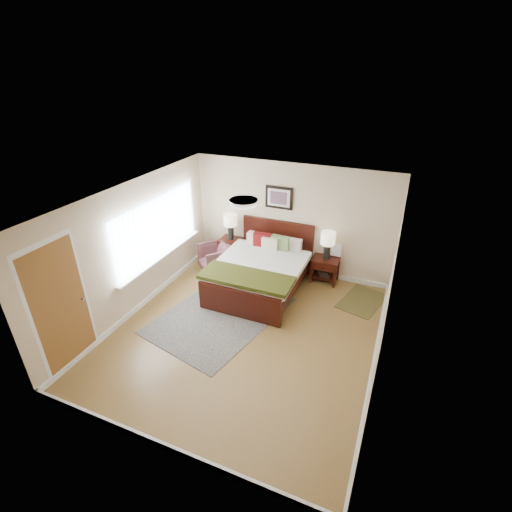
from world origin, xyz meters
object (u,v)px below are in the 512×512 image
(nightstand_right, at_px, (325,268))
(lamp_left, at_px, (231,223))
(rug_persian, at_px, (220,315))
(lamp_right, at_px, (328,241))
(armchair, at_px, (216,258))
(nightstand_left, at_px, (231,244))
(bed, at_px, (261,267))

(nightstand_right, relative_size, lamp_left, 0.93)
(nightstand_right, relative_size, rug_persian, 0.22)
(nightstand_right, bearing_deg, lamp_right, 90.00)
(armchair, xyz_separation_m, rug_persian, (0.90, -1.54, -0.31))
(armchair, bearing_deg, lamp_left, 110.31)
(nightstand_right, bearing_deg, nightstand_left, -179.80)
(lamp_left, distance_m, lamp_right, 2.28)
(lamp_left, height_order, lamp_right, lamp_left)
(armchair, bearing_deg, bed, 24.44)
(nightstand_right, bearing_deg, bed, -144.96)
(bed, bearing_deg, nightstand_left, 142.98)
(nightstand_right, height_order, armchair, armchair)
(rug_persian, bearing_deg, nightstand_left, 122.85)
(nightstand_right, distance_m, lamp_right, 0.63)
(rug_persian, bearing_deg, bed, 85.46)
(nightstand_left, bearing_deg, bed, -37.02)
(nightstand_left, bearing_deg, lamp_left, 90.00)
(lamp_left, bearing_deg, nightstand_right, -0.34)
(nightstand_right, distance_m, armchair, 2.50)
(bed, relative_size, nightstand_left, 3.52)
(armchair, height_order, rug_persian, armchair)
(armchair, bearing_deg, nightstand_right, 51.34)
(bed, distance_m, nightstand_right, 1.46)
(nightstand_right, height_order, rug_persian, nightstand_right)
(bed, height_order, lamp_left, lamp_left)
(nightstand_right, xyz_separation_m, lamp_right, (0.00, 0.01, 0.63))
(lamp_left, xyz_separation_m, armchair, (-0.18, -0.48, -0.73))
(rug_persian, bearing_deg, lamp_left, 122.66)
(nightstand_left, distance_m, lamp_left, 0.54)
(lamp_right, distance_m, rug_persian, 2.72)
(lamp_right, height_order, rug_persian, lamp_right)
(armchair, distance_m, rug_persian, 1.81)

